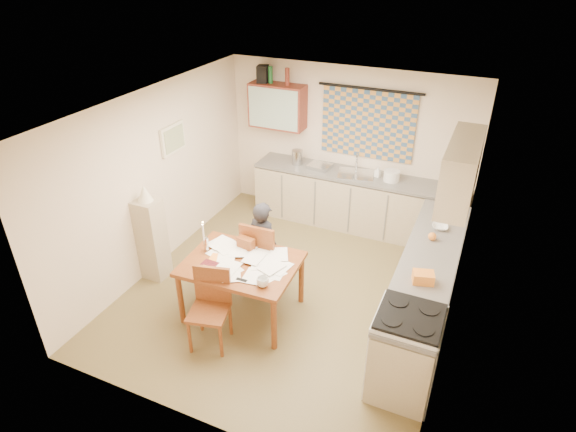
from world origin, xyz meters
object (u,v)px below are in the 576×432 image
at_px(stove, 405,353).
at_px(shelf_stand, 152,239).
at_px(chair_far, 264,267).
at_px(person, 264,247).
at_px(counter_back, 355,201).
at_px(dining_table, 243,287).
at_px(counter_right, 424,291).

height_order(stove, shelf_stand, shelf_stand).
relative_size(stove, chair_far, 0.95).
relative_size(stove, person, 0.77).
bearing_deg(counter_back, dining_table, -103.67).
relative_size(counter_right, dining_table, 2.14).
bearing_deg(chair_far, counter_right, -176.63).
bearing_deg(counter_back, stove, -64.54).
relative_size(counter_back, dining_table, 2.40).
xyz_separation_m(counter_right, person, (-2.05, -0.17, 0.19)).
bearing_deg(shelf_stand, counter_right, 8.82).
distance_m(chair_far, person, 0.32).
height_order(counter_right, shelf_stand, shelf_stand).
bearing_deg(person, counter_right, -161.38).
xyz_separation_m(stove, dining_table, (-2.07, 0.40, -0.11)).
xyz_separation_m(person, shelf_stand, (-1.49, -0.38, -0.05)).
distance_m(counter_right, dining_table, 2.19).
relative_size(dining_table, chair_far, 1.33).
relative_size(stove, dining_table, 0.72).
bearing_deg(person, chair_far, -98.55).
bearing_deg(dining_table, person, 85.61).
bearing_deg(counter_back, chair_far, -106.73).
relative_size(counter_right, shelf_stand, 2.51).
height_order(counter_right, stove, stove).
height_order(chair_far, shelf_stand, shelf_stand).
xyz_separation_m(counter_back, shelf_stand, (-2.11, -2.42, 0.14)).
bearing_deg(dining_table, chair_far, 85.53).
xyz_separation_m(dining_table, person, (0.02, 0.56, 0.26)).
height_order(counter_back, counter_right, same).
height_order(stove, dining_table, stove).
xyz_separation_m(chair_far, person, (-0.00, -0.00, 0.32)).
bearing_deg(dining_table, shelf_stand, 170.40).
xyz_separation_m(dining_table, chair_far, (0.02, 0.56, -0.06)).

